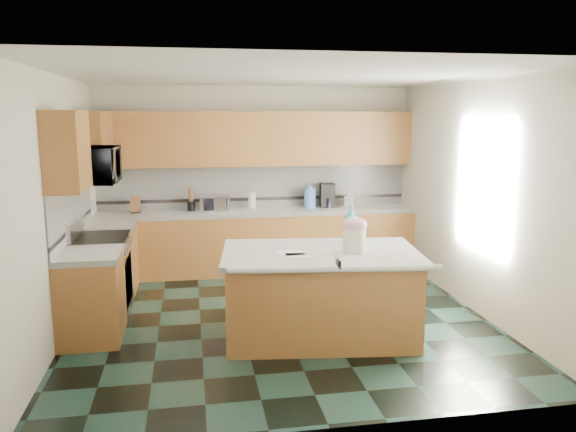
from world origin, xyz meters
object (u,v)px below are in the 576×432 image
object	(u,v)px
island_top	(321,254)
knife_block	(135,204)
treat_jar	(354,240)
toaster_oven	(215,203)
island_base	(320,297)
coffee_maker	(327,195)
soap_bottle_island	(351,224)

from	to	relation	value
island_top	knife_block	distance (m)	3.34
island_top	treat_jar	distance (m)	0.37
knife_block	toaster_oven	size ratio (longest dim) A/B	0.64
treat_jar	toaster_oven	bearing A→B (deg)	139.77
island_base	coffee_maker	size ratio (longest dim) A/B	5.31
treat_jar	knife_block	world-z (taller)	knife_block
toaster_oven	coffee_maker	distance (m)	1.67
island_top	treat_jar	xyz separation A→B (m)	(0.32, -0.10, 0.15)
treat_jar	toaster_oven	distance (m)	3.01
island_base	coffee_maker	xyz separation A→B (m)	(0.73, 2.66, 0.67)
island_base	soap_bottle_island	world-z (taller)	soap_bottle_island
soap_bottle_island	coffee_maker	size ratio (longest dim) A/B	1.17
treat_jar	toaster_oven	size ratio (longest dim) A/B	0.65
island_top	treat_jar	size ratio (longest dim) A/B	8.15
treat_jar	island_top	bearing A→B (deg)	-172.39
toaster_oven	coffee_maker	bearing A→B (deg)	18.83
island_top	treat_jar	bearing A→B (deg)	-10.23
island_base	knife_block	size ratio (longest dim) A/B	7.87
island_base	island_top	distance (m)	0.46
treat_jar	knife_block	xyz separation A→B (m)	(-2.38, 2.73, -0.00)
island_base	soap_bottle_island	distance (m)	0.86
knife_block	coffee_maker	distance (m)	2.79
island_top	coffee_maker	distance (m)	2.77
island_top	toaster_oven	distance (m)	2.80
treat_jar	knife_block	size ratio (longest dim) A/B	1.02
knife_block	toaster_oven	distance (m)	1.11
knife_block	toaster_oven	bearing A→B (deg)	-1.61
island_top	coffee_maker	bearing A→B (deg)	81.73
soap_bottle_island	toaster_oven	size ratio (longest dim) A/B	1.11
island_top	soap_bottle_island	world-z (taller)	soap_bottle_island
island_base	toaster_oven	bearing A→B (deg)	116.79
island_top	coffee_maker	world-z (taller)	coffee_maker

